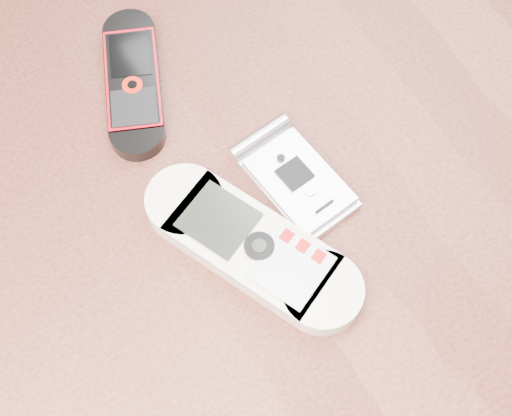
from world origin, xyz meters
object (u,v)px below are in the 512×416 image
at_px(table, 251,268).
at_px(motorola_razr, 297,180).
at_px(nokia_white, 251,246).
at_px(nokia_black_red, 133,81).

relative_size(table, motorola_razr, 12.26).
bearing_deg(table, nokia_white, -119.28).
bearing_deg(nokia_white, table, 37.39).
distance_m(nokia_white, nokia_black_red, 0.17).
xyz_separation_m(table, nokia_white, (-0.01, -0.02, 0.12)).
height_order(table, nokia_black_red, nokia_black_red).
xyz_separation_m(table, motorola_razr, (0.04, 0.00, 0.11)).
xyz_separation_m(nokia_white, motorola_razr, (0.06, 0.03, -0.00)).
relative_size(nokia_white, motorola_razr, 1.75).
relative_size(table, nokia_black_red, 8.78).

